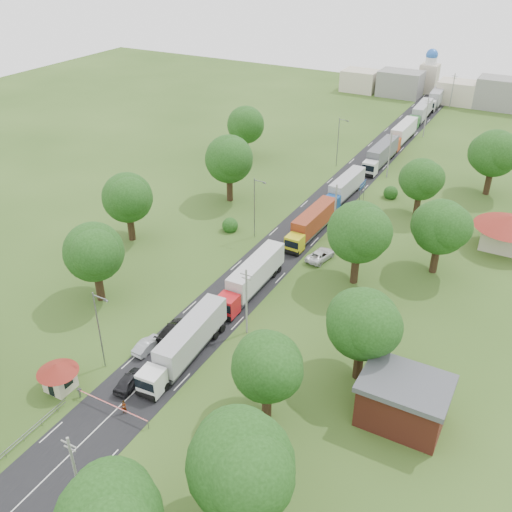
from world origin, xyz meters
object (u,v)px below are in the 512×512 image
Objects in this scene: truck_0 at (187,342)px; car_lane_front at (129,381)px; guard_booth at (58,373)px; pedestrian_near at (124,407)px; boom_barrier at (102,401)px; car_lane_mid at (148,345)px; info_sign at (363,188)px.

truck_0 is 3.45× the size of car_lane_front.
pedestrian_near is (8.29, 0.50, -1.39)m from guard_booth.
car_lane_mid reaches higher than boom_barrier.
truck_0 is at bearing -93.95° from info_sign.
truck_0 reaches higher than car_lane_front.
car_lane_front is (6.20, 3.86, -1.42)m from guard_booth.
truck_0 reaches higher than info_sign.
truck_0 is 5.15m from car_lane_mid.
truck_0 is 9.74× the size of pedestrian_near.
car_lane_mid is 2.73× the size of pedestrian_near.
guard_booth is 7.44m from car_lane_front.
boom_barrier is 3.87m from car_lane_front.
truck_0 reaches higher than car_lane_mid.
truck_0 is at bearing -118.97° from car_lane_front.
info_sign is 51.11m from car_lane_mid.
car_lane_front is 2.82× the size of pedestrian_near.
info_sign is 0.96× the size of car_lane_mid.
guard_booth is 61.27m from info_sign.
boom_barrier is 5.98m from guard_booth.
info_sign reaches higher than car_lane_mid.
guard_booth is at bearing 165.81° from pedestrian_near.
truck_0 is (3.15, 10.71, 1.33)m from boom_barrier.
boom_barrier is 2.50m from pedestrian_near.
car_lane_front is 3.95m from pedestrian_near.
truck_0 is at bearing -164.72° from car_lane_mid.
guard_booth is 10.58m from car_lane_mid.
boom_barrier is at bearing 101.98° from car_lane_mid.
info_sign is 56.53m from car_lane_front.
truck_0 is 7.55m from car_lane_front.
truck_0 is at bearing 49.98° from guard_booth.
info_sign is at bearing 83.76° from boom_barrier.
car_lane_mid is at bearing 96.53° from pedestrian_near.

